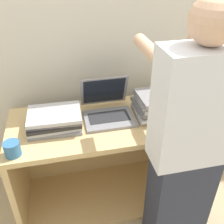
{
  "coord_description": "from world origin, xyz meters",
  "views": [
    {
      "loc": [
        -0.3,
        -1.12,
        1.72
      ],
      "look_at": [
        0.0,
        0.21,
        0.85
      ],
      "focal_mm": 42.0,
      "sensor_mm": 36.0,
      "label": 1
    }
  ],
  "objects": [
    {
      "name": "laptop_stack_right",
      "position": [
        0.36,
        0.29,
        0.8
      ],
      "size": [
        0.36,
        0.27,
        0.16
      ],
      "color": "gray",
      "rests_on": "cart"
    },
    {
      "name": "wall_back",
      "position": [
        0.0,
        0.69,
        1.2
      ],
      "size": [
        8.0,
        0.05,
        2.4
      ],
      "color": "beige",
      "rests_on": "ground_plane"
    },
    {
      "name": "mug",
      "position": [
        -0.59,
        0.08,
        0.77
      ],
      "size": [
        0.09,
        0.09,
        0.09
      ],
      "color": "teal",
      "rests_on": "cart"
    },
    {
      "name": "cart",
      "position": [
        0.0,
        0.36,
        0.36
      ],
      "size": [
        1.34,
        0.59,
        0.73
      ],
      "color": "tan",
      "rests_on": "ground_plane"
    },
    {
      "name": "laptop_stack_left",
      "position": [
        -0.36,
        0.29,
        0.78
      ],
      "size": [
        0.34,
        0.26,
        0.11
      ],
      "color": "gray",
      "rests_on": "cart"
    },
    {
      "name": "laptop_open",
      "position": [
        0.0,
        0.35,
        0.78
      ],
      "size": [
        0.33,
        0.34,
        0.25
      ],
      "color": "gray",
      "rests_on": "cart"
    },
    {
      "name": "ground_plane",
      "position": [
        0.0,
        0.0,
        0.0
      ],
      "size": [
        12.0,
        12.0,
        0.0
      ],
      "primitive_type": "plane",
      "color": "tan"
    },
    {
      "name": "person",
      "position": [
        0.32,
        -0.18,
        0.79
      ],
      "size": [
        0.4,
        0.52,
        1.57
      ],
      "color": "#2D3342",
      "rests_on": "ground_plane"
    }
  ]
}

